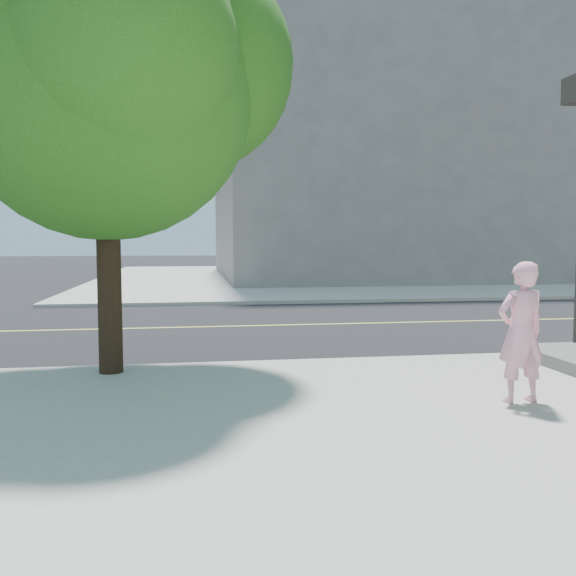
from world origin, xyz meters
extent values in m
cube|color=black|center=(0.00, 4.50, 0.01)|extent=(140.00, 9.00, 0.01)
cube|color=#A8A89D|center=(13.50, 21.50, 0.06)|extent=(29.00, 25.00, 0.12)
cube|color=slate|center=(14.00, 22.00, 7.12)|extent=(18.00, 16.00, 14.00)
imported|color=#F7A2B9|center=(7.02, -2.82, 0.91)|extent=(0.61, 0.44, 1.57)
cylinder|color=black|center=(2.33, -0.50, 1.74)|extent=(0.32, 0.32, 3.23)
sphere|color=#2D6C1B|center=(2.33, -0.50, 3.89)|extent=(3.95, 3.95, 3.95)
sphere|color=#2D6C1B|center=(3.40, 0.04, 4.43)|extent=(3.05, 3.05, 3.05)
sphere|color=#2D6C1B|center=(1.43, 0.22, 4.61)|extent=(2.87, 2.87, 2.87)
sphere|color=#2D6C1B|center=(2.68, -1.49, 4.16)|extent=(2.69, 2.69, 2.69)
camera|label=1|loc=(3.42, -9.02, 1.92)|focal=38.10mm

